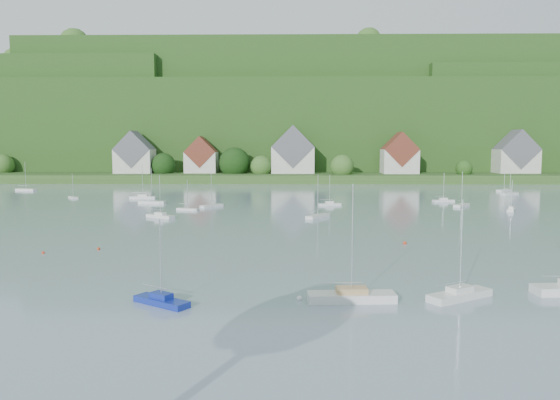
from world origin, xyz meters
TOP-DOWN VIEW (x-y plane):
  - far_shore_strip at (0.00, 200.00)m, footprint 600.00×60.00m
  - forested_ridge at (0.39, 268.57)m, footprint 620.00×181.22m
  - village_building_0 at (-55.00, 187.00)m, footprint 14.00×10.40m
  - village_building_1 at (-30.00, 189.00)m, footprint 12.00×9.36m
  - village_building_2 at (5.00, 188.00)m, footprint 16.00×11.44m
  - village_building_3 at (45.00, 186.00)m, footprint 13.00×10.40m
  - village_building_4 at (90.00, 190.00)m, footprint 15.00×10.40m
  - near_sailboat_1 at (-7.18, 25.88)m, footprint 5.33×4.27m
  - near_sailboat_2 at (9.01, 27.12)m, footprint 7.64×2.52m
  - near_sailboat_3 at (18.59, 28.03)m, footprint 6.46×4.97m
  - mooring_buoy_1 at (4.52, 27.48)m, footprint 0.49×0.49m
  - mooring_buoy_2 at (19.46, 54.83)m, footprint 0.50×0.50m
  - mooring_buoy_3 at (-21.06, 50.13)m, footprint 0.40×0.40m
  - mooring_buoy_5 at (-27.06, 47.45)m, footprint 0.37×0.37m
  - far_sailboat_cluster at (11.08, 115.75)m, footprint 192.23×69.40m

SIDE VIEW (x-z plane):
  - mooring_buoy_1 at x=4.52m, z-range -0.24..0.24m
  - mooring_buoy_2 at x=19.46m, z-range -0.25..0.25m
  - mooring_buoy_3 at x=-21.06m, z-range -0.20..0.20m
  - mooring_buoy_5 at x=-27.06m, z-range -0.19..0.19m
  - far_sailboat_cluster at x=11.08m, z-range -3.98..4.72m
  - near_sailboat_1 at x=-7.18m, z-range -3.23..4.06m
  - near_sailboat_3 at x=18.59m, z-range -3.92..4.83m
  - near_sailboat_2 at x=9.01m, z-range -4.59..5.59m
  - far_shore_strip at x=0.00m, z-range 0.00..3.00m
  - village_building_1 at x=-30.00m, z-range 1.75..15.75m
  - village_building_3 at x=45.00m, z-range 1.68..17.18m
  - village_building_0 at x=-55.00m, z-range 1.51..17.51m
  - village_building_4 at x=90.00m, z-range 1.34..17.84m
  - village_building_2 at x=5.00m, z-range 1.27..19.27m
  - forested_ridge at x=0.39m, z-range -12.06..57.83m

